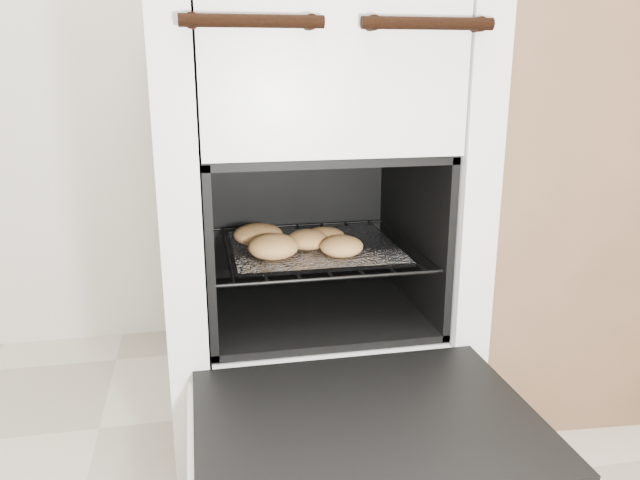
# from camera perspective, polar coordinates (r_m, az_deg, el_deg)

# --- Properties ---
(stove) EXTENTS (0.64, 0.72, 0.99)m
(stove) POSITION_cam_1_polar(r_m,az_deg,el_deg) (1.47, -1.22, 3.64)
(stove) COLOR silver
(stove) RESTS_ON ground
(oven_door) EXTENTS (0.58, 0.45, 0.04)m
(oven_door) POSITION_cam_1_polar(r_m,az_deg,el_deg) (1.07, 4.29, -16.71)
(oven_door) COLOR black
(oven_door) RESTS_ON stove
(oven_rack) EXTENTS (0.47, 0.45, 0.01)m
(oven_rack) POSITION_cam_1_polar(r_m,az_deg,el_deg) (1.42, -0.69, -0.74)
(oven_rack) COLOR black
(oven_rack) RESTS_ON stove
(foil_sheet) EXTENTS (0.36, 0.32, 0.01)m
(foil_sheet) POSITION_cam_1_polar(r_m,az_deg,el_deg) (1.40, -0.52, -0.73)
(foil_sheet) COLOR white
(foil_sheet) RESTS_ON oven_rack
(baked_rolls) EXTENTS (0.30, 0.26, 0.05)m
(baked_rolls) POSITION_cam_1_polar(r_m,az_deg,el_deg) (1.36, -2.45, -0.04)
(baked_rolls) COLOR tan
(baked_rolls) RESTS_ON foil_sheet
(counter) EXTENTS (1.02, 0.72, 0.97)m
(counter) POSITION_cam_1_polar(r_m,az_deg,el_deg) (1.80, 26.26, 4.43)
(counter) COLOR brown
(counter) RESTS_ON ground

